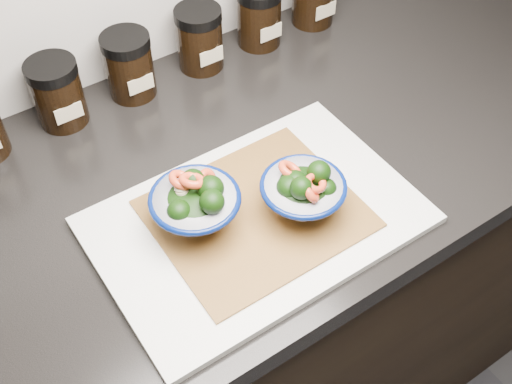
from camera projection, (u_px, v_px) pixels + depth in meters
cabinet at (218, 331)px, 1.33m from camera, size 3.43×0.58×0.86m
countertop at (206, 186)px, 0.99m from camera, size 3.50×0.60×0.04m
cutting_board at (256, 220)px, 0.91m from camera, size 0.45×0.30×0.01m
bamboo_mat at (256, 213)px, 0.91m from camera, size 0.28×0.24×0.00m
bowl_left at (196, 205)px, 0.86m from camera, size 0.13×0.13×0.09m
bowl_right at (303, 192)px, 0.88m from camera, size 0.12×0.12×0.09m
spice_jar_b at (57, 93)px, 1.02m from camera, size 0.08×0.08×0.11m
spice_jar_c at (129, 65)px, 1.06m from camera, size 0.08×0.08×0.11m
spice_jar_d at (200, 38)px, 1.11m from camera, size 0.08×0.08×0.11m
spice_jar_e at (259, 16)px, 1.16m from camera, size 0.08×0.08×0.11m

